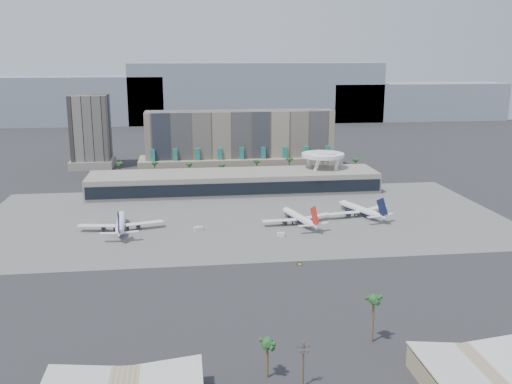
{
  "coord_description": "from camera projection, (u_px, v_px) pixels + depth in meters",
  "views": [
    {
      "loc": [
        -29.65,
        -219.22,
        79.97
      ],
      "look_at": [
        3.93,
        40.0,
        16.63
      ],
      "focal_mm": 40.0,
      "sensor_mm": 36.0,
      "label": 1
    }
  ],
  "objects": [
    {
      "name": "airliner_right",
      "position": [
        360.0,
        210.0,
        288.45
      ],
      "size": [
        35.11,
        36.22,
        13.19
      ],
      "rotation": [
        0.0,
        0.0,
        0.38
      ],
      "color": "white",
      "rests_on": "ground"
    },
    {
      "name": "airliner_left",
      "position": [
        121.0,
        223.0,
        264.12
      ],
      "size": [
        39.59,
        40.84,
        14.09
      ],
      "rotation": [
        0.0,
        0.0,
        0.06
      ],
      "color": "white",
      "rests_on": "ground"
    },
    {
      "name": "near_palm_b",
      "position": [
        374.0,
        305.0,
        160.06
      ],
      "size": [
        6.0,
        6.0,
        14.33
      ],
      "color": "brown",
      "rests_on": "ground"
    },
    {
      "name": "apron_pad",
      "position": [
        244.0,
        217.0,
        286.83
      ],
      "size": [
        260.0,
        130.0,
        0.06
      ],
      "primitive_type": "cube",
      "color": "#5B5B59",
      "rests_on": "ground"
    },
    {
      "name": "service_vehicle_a",
      "position": [
        199.0,
        229.0,
        264.54
      ],
      "size": [
        4.56,
        3.28,
        2.02
      ],
      "primitive_type": "cube",
      "rotation": [
        0.0,
        0.0,
        0.34
      ],
      "color": "silver",
      "rests_on": "ground"
    },
    {
      "name": "mountain_ridge",
      "position": [
        230.0,
        97.0,
        683.26
      ],
      "size": [
        680.0,
        60.0,
        70.0
      ],
      "color": "gray",
      "rests_on": "ground"
    },
    {
      "name": "hotel",
      "position": [
        240.0,
        147.0,
        399.22
      ],
      "size": [
        140.0,
        30.0,
        42.0
      ],
      "color": "gray",
      "rests_on": "ground"
    },
    {
      "name": "near_palm_a",
      "position": [
        267.0,
        349.0,
        143.03
      ],
      "size": [
        6.0,
        6.0,
        10.7
      ],
      "color": "brown",
      "rests_on": "ground"
    },
    {
      "name": "ground",
      "position": [
        259.0,
        254.0,
        233.82
      ],
      "size": [
        900.0,
        900.0,
        0.0
      ],
      "primitive_type": "plane",
      "color": "#232326",
      "rests_on": "ground"
    },
    {
      "name": "palm_row",
      "position": [
        240.0,
        163.0,
        371.98
      ],
      "size": [
        157.8,
        2.8,
        13.1
      ],
      "color": "brown",
      "rests_on": "ground"
    },
    {
      "name": "utility_pole",
      "position": [
        303.0,
        360.0,
        139.28
      ],
      "size": [
        3.2,
        0.85,
        12.0
      ],
      "color": "#4C3826",
      "rests_on": "ground"
    },
    {
      "name": "airliner_centre",
      "position": [
        299.0,
        217.0,
        274.88
      ],
      "size": [
        35.57,
        36.9,
        13.02
      ],
      "rotation": [
        0.0,
        0.0,
        0.27
      ],
      "color": "white",
      "rests_on": "ground"
    },
    {
      "name": "taxiway_sign",
      "position": [
        300.0,
        264.0,
        221.81
      ],
      "size": [
        2.07,
        0.85,
        0.94
      ],
      "rotation": [
        0.0,
        0.0,
        -0.28
      ],
      "color": "black",
      "rests_on": "ground"
    },
    {
      "name": "terminal",
      "position": [
        234.0,
        181.0,
        338.16
      ],
      "size": [
        170.0,
        32.5,
        14.5
      ],
      "color": "gray",
      "rests_on": "ground"
    },
    {
      "name": "hangar_right",
      "position": [
        479.0,
        372.0,
        141.99
      ],
      "size": [
        30.55,
        20.6,
        6.89
      ],
      "color": "#897F5B",
      "rests_on": "ground"
    },
    {
      "name": "service_vehicle_b",
      "position": [
        281.0,
        235.0,
        256.66
      ],
      "size": [
        3.62,
        2.38,
        1.74
      ],
      "primitive_type": "cube",
      "rotation": [
        0.0,
        0.0,
        -0.14
      ],
      "color": "silver",
      "rests_on": "ground"
    },
    {
      "name": "saucer_structure",
      "position": [
        323.0,
        158.0,
        348.15
      ],
      "size": [
        26.0,
        26.0,
        21.89
      ],
      "color": "white",
      "rests_on": "ground"
    },
    {
      "name": "office_tower",
      "position": [
        91.0,
        136.0,
        409.33
      ],
      "size": [
        30.0,
        30.0,
        52.0
      ],
      "color": "black",
      "rests_on": "ground"
    }
  ]
}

